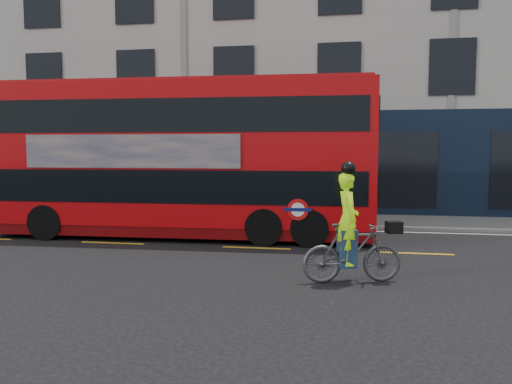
# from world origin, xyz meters

# --- Properties ---
(ground) EXTENTS (120.00, 120.00, 0.00)m
(ground) POSITION_xyz_m (0.00, 0.00, 0.00)
(ground) COLOR black
(ground) RESTS_ON ground
(pavement) EXTENTS (60.00, 3.00, 0.12)m
(pavement) POSITION_xyz_m (0.00, 6.50, 0.06)
(pavement) COLOR slate
(pavement) RESTS_ON ground
(kerb) EXTENTS (60.00, 0.12, 0.13)m
(kerb) POSITION_xyz_m (0.00, 5.00, 0.07)
(kerb) COLOR gray
(kerb) RESTS_ON ground
(building_terrace) EXTENTS (50.00, 10.07, 15.00)m
(building_terrace) POSITION_xyz_m (0.00, 12.94, 7.49)
(building_terrace) COLOR #AFADA5
(building_terrace) RESTS_ON ground
(road_edge_line) EXTENTS (58.00, 0.10, 0.01)m
(road_edge_line) POSITION_xyz_m (0.00, 4.70, 0.00)
(road_edge_line) COLOR silver
(road_edge_line) RESTS_ON ground
(lane_dashes) EXTENTS (58.00, 0.12, 0.01)m
(lane_dashes) POSITION_xyz_m (0.00, 1.50, 0.00)
(lane_dashes) COLOR gold
(lane_dashes) RESTS_ON ground
(bus) EXTENTS (11.20, 2.87, 4.48)m
(bus) POSITION_xyz_m (1.55, 2.89, 2.30)
(bus) COLOR #B3070B
(bus) RESTS_ON ground
(cyclist) EXTENTS (2.01, 1.02, 2.35)m
(cyclist) POSITION_xyz_m (6.37, -1.49, 0.78)
(cyclist) COLOR #4B4E50
(cyclist) RESTS_ON ground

